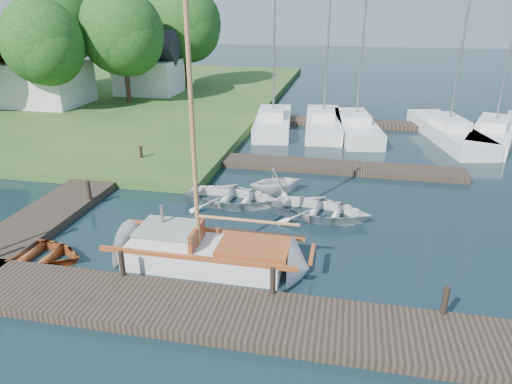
% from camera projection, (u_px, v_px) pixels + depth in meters
% --- Properties ---
extents(ground, '(160.00, 160.00, 0.00)m').
position_uv_depth(ground, '(256.00, 221.00, 17.63)').
color(ground, black).
rests_on(ground, ground).
extents(near_dock, '(18.00, 2.20, 0.30)m').
position_uv_depth(near_dock, '(211.00, 313.00, 12.14)').
color(near_dock, black).
rests_on(near_dock, ground).
extents(left_dock, '(2.20, 18.00, 0.30)m').
position_uv_depth(left_dock, '(94.00, 183.00, 20.87)').
color(left_dock, black).
rests_on(left_dock, ground).
extents(far_dock, '(14.00, 1.60, 0.30)m').
position_uv_depth(far_dock, '(320.00, 166.00, 23.08)').
color(far_dock, black).
rests_on(far_dock, ground).
extents(pontoon, '(30.00, 1.60, 0.30)m').
position_uv_depth(pontoon, '(452.00, 128.00, 30.20)').
color(pontoon, black).
rests_on(pontoon, ground).
extents(shore, '(50.00, 40.00, 0.50)m').
position_uv_depth(shore, '(11.00, 91.00, 42.65)').
color(shore, '#2A5923').
rests_on(shore, ground).
extents(mooring_post_1, '(0.16, 0.16, 0.80)m').
position_uv_depth(mooring_post_1, '(122.00, 263.00, 13.39)').
color(mooring_post_1, black).
rests_on(mooring_post_1, near_dock).
extents(mooring_post_2, '(0.16, 0.16, 0.80)m').
position_uv_depth(mooring_post_2, '(273.00, 281.00, 12.56)').
color(mooring_post_2, black).
rests_on(mooring_post_2, near_dock).
extents(mooring_post_3, '(0.16, 0.16, 0.80)m').
position_uv_depth(mooring_post_3, '(445.00, 301.00, 11.72)').
color(mooring_post_3, black).
rests_on(mooring_post_3, near_dock).
extents(mooring_post_4, '(0.16, 0.16, 0.80)m').
position_uv_depth(mooring_post_4, '(89.00, 190.00, 18.66)').
color(mooring_post_4, black).
rests_on(mooring_post_4, left_dock).
extents(mooring_post_5, '(0.16, 0.16, 0.80)m').
position_uv_depth(mooring_post_5, '(141.00, 154.00, 23.19)').
color(mooring_post_5, black).
rests_on(mooring_post_5, left_dock).
extents(sailboat, '(7.15, 2.01, 9.83)m').
position_uv_depth(sailboat, '(210.00, 255.00, 14.56)').
color(sailboat, white).
rests_on(sailboat, ground).
extents(dinghy, '(3.38, 2.48, 0.68)m').
position_uv_depth(dinghy, '(35.00, 250.00, 14.82)').
color(dinghy, brown).
rests_on(dinghy, ground).
extents(tender_a, '(4.16, 3.11, 0.82)m').
position_uv_depth(tender_a, '(232.00, 195.00, 18.95)').
color(tender_a, white).
rests_on(tender_a, ground).
extents(tender_b, '(3.11, 2.98, 1.27)m').
position_uv_depth(tender_b, '(276.00, 180.00, 19.95)').
color(tender_b, white).
rests_on(tender_b, ground).
extents(tender_c, '(4.32, 3.43, 0.80)m').
position_uv_depth(tender_c, '(321.00, 208.00, 17.78)').
color(tender_c, white).
rests_on(tender_c, ground).
extents(marina_boat_0, '(3.04, 7.70, 9.70)m').
position_uv_depth(marina_boat_0, '(273.00, 121.00, 30.26)').
color(marina_boat_0, white).
rests_on(marina_boat_0, ground).
extents(marina_boat_1, '(2.81, 7.89, 10.49)m').
position_uv_depth(marina_boat_1, '(323.00, 122.00, 30.04)').
color(marina_boat_1, white).
rests_on(marina_boat_1, ground).
extents(marina_boat_2, '(3.44, 7.99, 12.05)m').
position_uv_depth(marina_boat_2, '(356.00, 125.00, 29.15)').
color(marina_boat_2, white).
rests_on(marina_boat_2, ground).
extents(marina_boat_3, '(4.05, 9.30, 11.62)m').
position_uv_depth(marina_boat_3, '(448.00, 130.00, 27.99)').
color(marina_boat_3, white).
rests_on(marina_boat_3, ground).
extents(marina_boat_4, '(4.87, 8.45, 10.54)m').
position_uv_depth(marina_boat_4, '(494.00, 132.00, 27.65)').
color(marina_boat_4, white).
rests_on(marina_boat_4, ground).
extents(house_a, '(6.30, 5.00, 6.29)m').
position_uv_depth(house_a, '(41.00, 72.00, 34.70)').
color(house_a, silver).
rests_on(house_a, shore).
extents(house_c, '(5.25, 4.00, 5.28)m').
position_uv_depth(house_c, '(148.00, 69.00, 39.16)').
color(house_c, silver).
rests_on(house_c, shore).
extents(tree_2, '(5.83, 5.75, 7.82)m').
position_uv_depth(tree_2, '(43.00, 43.00, 31.69)').
color(tree_2, '#332114').
rests_on(tree_2, shore).
extents(tree_3, '(6.41, 6.38, 8.74)m').
position_uv_depth(tree_3, '(122.00, 32.00, 34.35)').
color(tree_3, '#332114').
rests_on(tree_3, shore).
extents(tree_4, '(7.01, 7.01, 9.66)m').
position_uv_depth(tree_4, '(58.00, 21.00, 39.24)').
color(tree_4, '#332114').
rests_on(tree_4, shore).
extents(tree_7, '(6.83, 6.83, 9.38)m').
position_uv_depth(tree_7, '(184.00, 22.00, 41.07)').
color(tree_7, '#332114').
rests_on(tree_7, shore).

